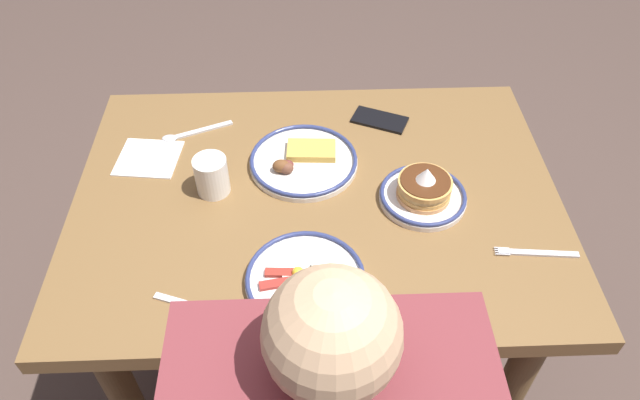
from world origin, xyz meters
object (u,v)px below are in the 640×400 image
(cell_phone, at_px, (380,120))
(paper_napkin, at_px, (149,158))
(fork_near, at_px, (536,253))
(tea_spoon, at_px, (188,134))
(plate_near_main, at_px, (303,160))
(fork_far, at_px, (198,308))
(plate_far_companion, at_px, (423,192))
(plate_center_pancakes, at_px, (306,279))
(coffee_mug, at_px, (211,174))

(cell_phone, relative_size, paper_napkin, 0.96)
(fork_near, bearing_deg, tea_spoon, -28.33)
(plate_near_main, bearing_deg, paper_napkin, -5.28)
(plate_near_main, height_order, fork_far, plate_near_main)
(plate_far_companion, bearing_deg, plate_center_pancakes, 39.30)
(coffee_mug, bearing_deg, fork_near, 162.48)
(coffee_mug, distance_m, fork_near, 0.75)
(plate_near_main, relative_size, fork_far, 1.46)
(coffee_mug, distance_m, tea_spoon, 0.23)
(plate_near_main, height_order, cell_phone, plate_near_main)
(fork_far, bearing_deg, paper_napkin, -69.05)
(cell_phone, height_order, tea_spoon, tea_spoon)
(cell_phone, bearing_deg, fork_near, 145.29)
(plate_center_pancakes, xyz_separation_m, cell_phone, (-0.21, -0.53, -0.01))
(coffee_mug, height_order, fork_far, coffee_mug)
(plate_center_pancakes, distance_m, fork_near, 0.50)
(plate_far_companion, relative_size, tea_spoon, 1.13)
(fork_far, bearing_deg, coffee_mug, -90.16)
(coffee_mug, bearing_deg, cell_phone, -149.88)
(paper_napkin, bearing_deg, plate_far_companion, 165.72)
(cell_phone, xyz_separation_m, tea_spoon, (0.51, 0.04, 0.00))
(plate_center_pancakes, bearing_deg, plate_near_main, -90.24)
(fork_far, bearing_deg, plate_far_companion, -150.09)
(plate_near_main, xyz_separation_m, plate_center_pancakes, (0.00, 0.36, -0.00))
(fork_near, bearing_deg, plate_far_companion, -37.88)
(plate_center_pancakes, relative_size, cell_phone, 1.73)
(plate_near_main, relative_size, plate_center_pancakes, 1.08)
(plate_far_companion, bearing_deg, tea_spoon, -24.16)
(plate_near_main, bearing_deg, plate_center_pancakes, 89.76)
(plate_far_companion, distance_m, fork_far, 0.57)
(plate_center_pancakes, height_order, paper_napkin, plate_center_pancakes)
(paper_napkin, height_order, fork_far, fork_far)
(plate_center_pancakes, bearing_deg, plate_far_companion, -140.70)
(plate_far_companion, bearing_deg, fork_near, 142.12)
(plate_far_companion, height_order, coffee_mug, plate_far_companion)
(plate_center_pancakes, height_order, fork_near, plate_center_pancakes)
(fork_near, relative_size, tea_spoon, 1.00)
(plate_center_pancakes, height_order, cell_phone, plate_center_pancakes)
(plate_far_companion, xyz_separation_m, cell_phone, (0.07, -0.30, -0.02))
(cell_phone, relative_size, tea_spoon, 0.80)
(plate_near_main, bearing_deg, fork_near, 148.48)
(cell_phone, bearing_deg, plate_near_main, 62.48)
(plate_center_pancakes, height_order, fork_far, plate_center_pancakes)
(paper_napkin, bearing_deg, plate_center_pancakes, 134.35)
(fork_far, bearing_deg, fork_near, -170.99)
(coffee_mug, bearing_deg, fork_far, 89.84)
(plate_near_main, height_order, paper_napkin, plate_near_main)
(plate_center_pancakes, xyz_separation_m, fork_far, (0.21, 0.06, -0.01))
(cell_phone, relative_size, fork_near, 0.80)
(cell_phone, xyz_separation_m, fork_near, (-0.29, 0.47, -0.00))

